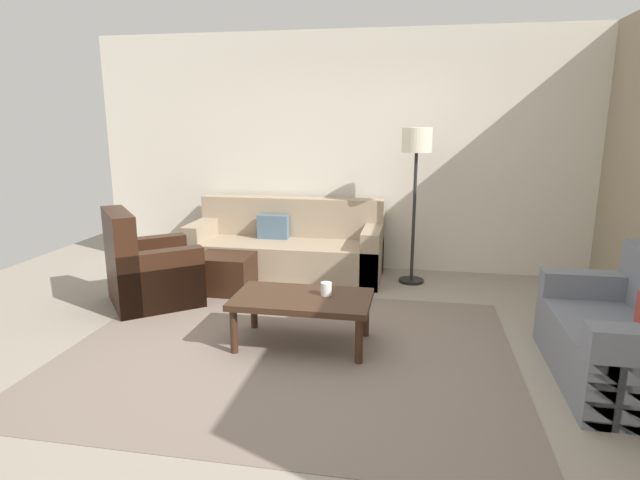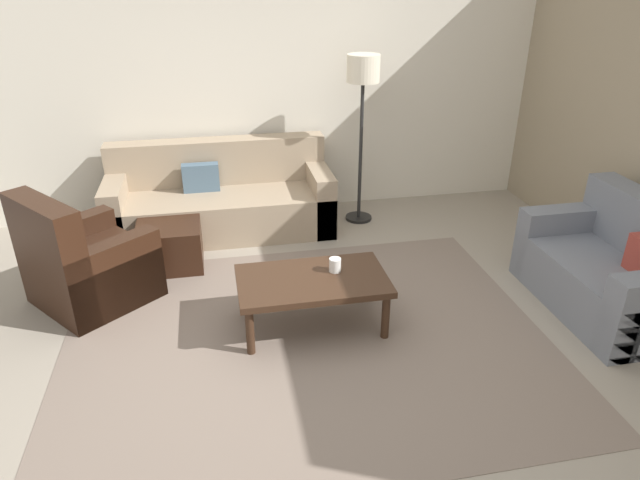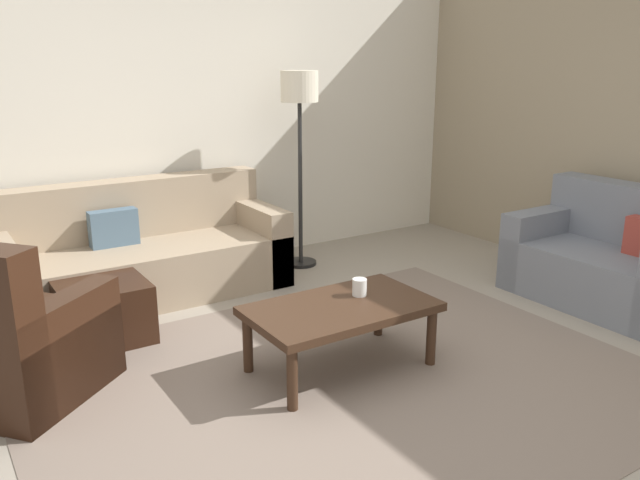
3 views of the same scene
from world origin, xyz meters
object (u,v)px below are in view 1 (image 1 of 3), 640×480
couch_loveseat (635,342)px  lamp_standing (416,156)px  couch_main (288,249)px  ottoman (227,272)px  coffee_table (302,302)px  cup (326,289)px  armchair_leather (146,274)px

couch_loveseat → lamp_standing: (-1.54, 2.07, 1.11)m
couch_loveseat → couch_main: bearing=144.3°
ottoman → couch_loveseat: bearing=-22.0°
coffee_table → ottoman: bearing=132.1°
couch_loveseat → coffee_table: (-2.39, 0.20, 0.06)m
cup → lamp_standing: 2.14m
ottoman → couch_main: bearing=56.6°
ottoman → cup: 1.72m
couch_main → cup: bearing=-67.3°
couch_main → coffee_table: bearing=-72.9°
ottoman → cup: size_ratio=5.30×
cup → lamp_standing: (0.67, 1.80, 0.95)m
couch_main → ottoman: 0.89m
lamp_standing → cup: bearing=-110.3°
ottoman → cup: (1.27, -1.13, 0.26)m
armchair_leather → cup: size_ratio=10.66×
armchair_leather → cup: bearing=-17.7°
cup → coffee_table: bearing=-159.9°
cup → couch_loveseat: bearing=-7.0°
lamp_standing → ottoman: bearing=-161.0°
armchair_leather → coffee_table: size_ratio=1.02×
couch_main → ottoman: couch_main is taller
couch_main → lamp_standing: size_ratio=1.29×
couch_loveseat → coffee_table: bearing=175.1°
ottoman → coffee_table: coffee_table is taller
coffee_table → couch_main: bearing=107.1°
lamp_standing → couch_main: bearing=177.0°
couch_main → lamp_standing: lamp_standing is taller
armchair_leather → ottoman: (0.64, 0.53, -0.11)m
couch_main → lamp_standing: (1.45, -0.08, 1.11)m
couch_loveseat → cup: size_ratio=12.98×
cup → lamp_standing: bearing=69.7°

